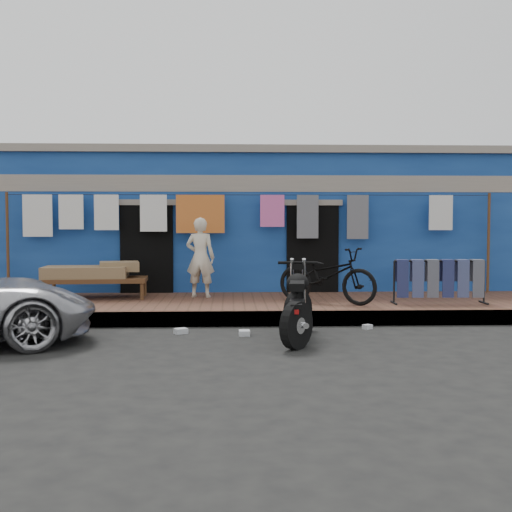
% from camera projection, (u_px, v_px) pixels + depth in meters
% --- Properties ---
extents(ground, '(80.00, 80.00, 0.00)m').
position_uv_depth(ground, '(262.00, 344.00, 9.13)').
color(ground, black).
rests_on(ground, ground).
extents(sidewalk, '(28.00, 3.00, 0.25)m').
position_uv_depth(sidewalk, '(254.00, 307.00, 12.12)').
color(sidewalk, brown).
rests_on(sidewalk, ground).
extents(curb, '(28.00, 0.10, 0.25)m').
position_uv_depth(curb, '(257.00, 319.00, 10.67)').
color(curb, gray).
rests_on(curb, ground).
extents(building, '(12.20, 5.20, 3.36)m').
position_uv_depth(building, '(248.00, 224.00, 16.02)').
color(building, navy).
rests_on(building, ground).
extents(clothesline, '(10.06, 0.06, 2.10)m').
position_uv_depth(clothesline, '(218.00, 218.00, 13.25)').
color(clothesline, brown).
rests_on(clothesline, sidewalk).
extents(seated_person, '(0.63, 0.49, 1.58)m').
position_uv_depth(seated_person, '(200.00, 257.00, 12.65)').
color(seated_person, beige).
rests_on(seated_person, sidewalk).
extents(bicycle, '(1.98, 1.66, 1.25)m').
position_uv_depth(bicycle, '(327.00, 269.00, 11.72)').
color(bicycle, black).
rests_on(bicycle, sidewalk).
extents(motorcycle, '(1.04, 1.89, 1.13)m').
position_uv_depth(motorcycle, '(297.00, 302.00, 9.40)').
color(motorcycle, black).
rests_on(motorcycle, ground).
extents(charpoy, '(2.14, 1.21, 0.68)m').
position_uv_depth(charpoy, '(97.00, 281.00, 12.49)').
color(charpoy, brown).
rests_on(charpoy, sidewalk).
extents(jeans_rack, '(1.75, 0.43, 0.83)m').
position_uv_depth(jeans_rack, '(439.00, 281.00, 11.66)').
color(jeans_rack, black).
rests_on(jeans_rack, sidewalk).
extents(litter_a, '(0.24, 0.22, 0.08)m').
position_uv_depth(litter_a, '(181.00, 331.00, 9.96)').
color(litter_a, silver).
rests_on(litter_a, ground).
extents(litter_b, '(0.18, 0.17, 0.07)m').
position_uv_depth(litter_b, '(367.00, 327.00, 10.40)').
color(litter_b, silver).
rests_on(litter_b, ground).
extents(litter_c, '(0.17, 0.21, 0.08)m').
position_uv_depth(litter_c, '(244.00, 333.00, 9.79)').
color(litter_c, silver).
rests_on(litter_c, ground).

